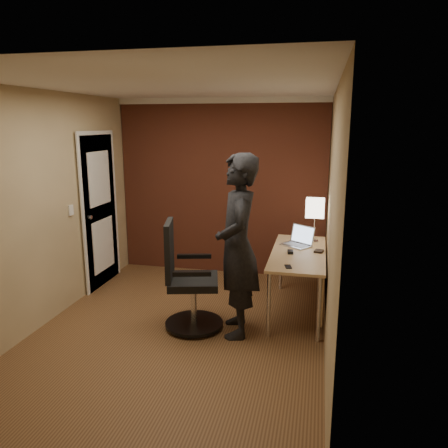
% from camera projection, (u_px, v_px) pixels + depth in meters
% --- Properties ---
extents(room, '(4.00, 4.00, 4.00)m').
position_uv_depth(room, '(195.00, 183.00, 5.89)').
color(room, brown).
rests_on(room, ground).
extents(desk, '(0.60, 1.50, 0.73)m').
position_uv_depth(desk, '(305.00, 263.00, 4.96)').
color(desk, tan).
rests_on(desk, ground).
extents(desk_lamp, '(0.22, 0.22, 0.54)m').
position_uv_depth(desk_lamp, '(315.00, 208.00, 5.28)').
color(desk_lamp, silver).
rests_on(desk_lamp, desk).
extents(laptop, '(0.42, 0.40, 0.23)m').
position_uv_depth(laptop, '(299.00, 240.00, 5.20)').
color(laptop, silver).
rests_on(laptop, desk).
extents(mouse, '(0.07, 0.11, 0.03)m').
position_uv_depth(mouse, '(290.00, 252.00, 4.89)').
color(mouse, black).
rests_on(mouse, desk).
extents(phone, '(0.09, 0.13, 0.01)m').
position_uv_depth(phone, '(288.00, 267.00, 4.41)').
color(phone, black).
rests_on(phone, desk).
extents(wallet, '(0.11, 0.13, 0.02)m').
position_uv_depth(wallet, '(319.00, 251.00, 4.93)').
color(wallet, black).
rests_on(wallet, desk).
extents(office_chair, '(0.63, 0.71, 1.15)m').
position_uv_depth(office_chair, '(187.00, 283.00, 4.60)').
color(office_chair, black).
rests_on(office_chair, ground).
extents(person, '(0.60, 0.77, 1.87)m').
position_uv_depth(person, '(237.00, 246.00, 4.41)').
color(person, black).
rests_on(person, ground).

